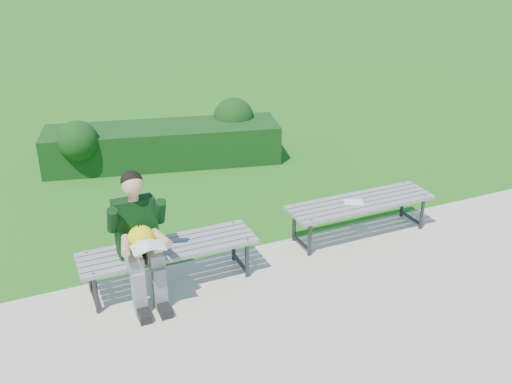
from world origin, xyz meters
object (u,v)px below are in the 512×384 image
hedge (165,141)px  bench_right (360,205)px  paper_sheet (354,202)px  seated_boy (139,235)px  bench_left (169,251)px

hedge → bench_right: size_ratio=2.07×
hedge → bench_right: hedge is taller
hedge → paper_sheet: bearing=-67.6°
seated_boy → paper_sheet: (2.57, 0.21, -0.24)m
bench_right → seated_boy: 2.70m
bench_left → bench_right: 2.38m
bench_left → bench_right: bearing=2.8°
hedge → bench_left: (-0.92, -3.41, 0.06)m
seated_boy → paper_sheet: 2.59m
bench_left → seated_boy: bearing=-161.9°
bench_left → bench_right: (2.37, 0.12, 0.00)m
bench_right → seated_boy: seated_boy is taller
bench_left → seated_boy: size_ratio=1.37×
seated_boy → hedge: bearing=70.9°
hedge → seated_boy: size_ratio=2.84×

